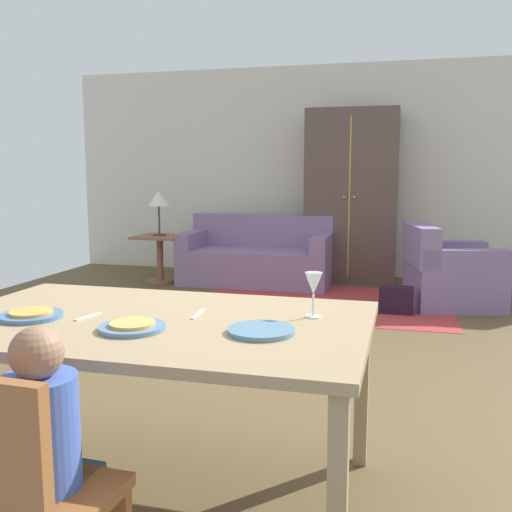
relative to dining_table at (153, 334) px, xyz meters
The scene contains 20 objects.
ground_plane 2.20m from the dining_table, 84.47° to the left, with size 7.47×6.75×0.02m, color brown.
back_wall 5.54m from the dining_table, 87.91° to the left, with size 7.47×0.10×2.70m, color silver.
dining_table is the anchor object (origin of this frame).
plate_near_man 0.50m from the dining_table, 165.94° to the right, with size 0.25×0.25×0.02m, color teal.
pizza_near_man 0.50m from the dining_table, 165.94° to the right, with size 0.17×0.17×0.01m, color gold.
plate_near_child 0.20m from the dining_table, 90.00° to the right, with size 0.25×0.25×0.02m, color #587BA0.
pizza_near_child 0.20m from the dining_table, 90.00° to the right, with size 0.17×0.17×0.01m, color #DFA74F.
plate_near_woman 0.50m from the dining_table, 11.79° to the right, with size 0.25×0.25×0.02m, color #5481A0.
wine_glass 0.68m from the dining_table, 16.01° to the left, with size 0.07×0.07×0.19m.
fork 0.28m from the dining_table, 169.17° to the right, with size 0.02×0.15×0.01m, color silver.
knife 0.20m from the dining_table, 32.52° to the left, with size 0.01×0.17×0.01m, color silver.
dining_chair_child 0.92m from the dining_table, 90.22° to the right, with size 0.44×0.44×0.87m.
person_child 0.77m from the dining_table, 89.90° to the right, with size 0.22×0.29×0.92m.
area_rug 3.84m from the dining_table, 87.25° to the left, with size 2.60×1.80×0.01m, color #A93435.
couch 4.71m from the dining_table, 99.33° to the left, with size 1.79×0.86×0.82m.
armchair 4.23m from the dining_table, 70.39° to the left, with size 1.02×1.01×0.82m.
armoire 5.13m from the dining_table, 86.43° to the left, with size 1.10×0.59×2.10m.
side_table 4.79m from the dining_table, 113.77° to the left, with size 0.56×0.56×0.58m.
table_lamp 4.79m from the dining_table, 113.77° to the left, with size 0.26×0.26×0.54m.
handbag 3.64m from the dining_table, 75.25° to the left, with size 0.32×0.16×0.26m, color black.
Camera 1 is at (0.78, -3.40, 1.35)m, focal length 40.51 mm.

